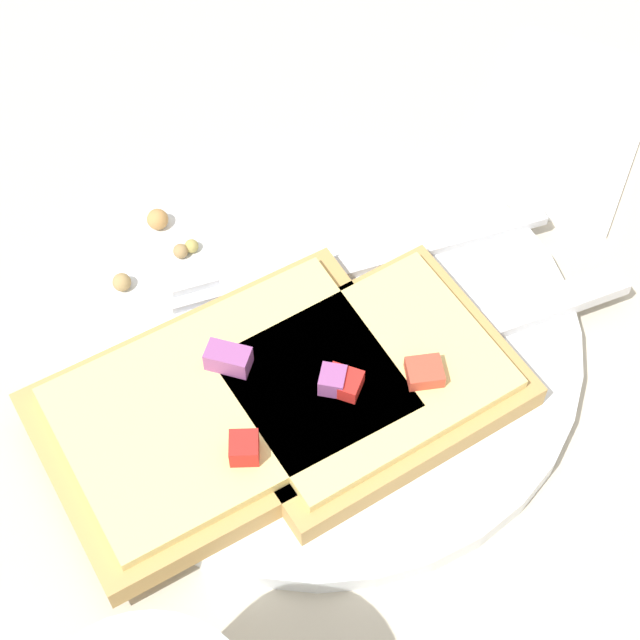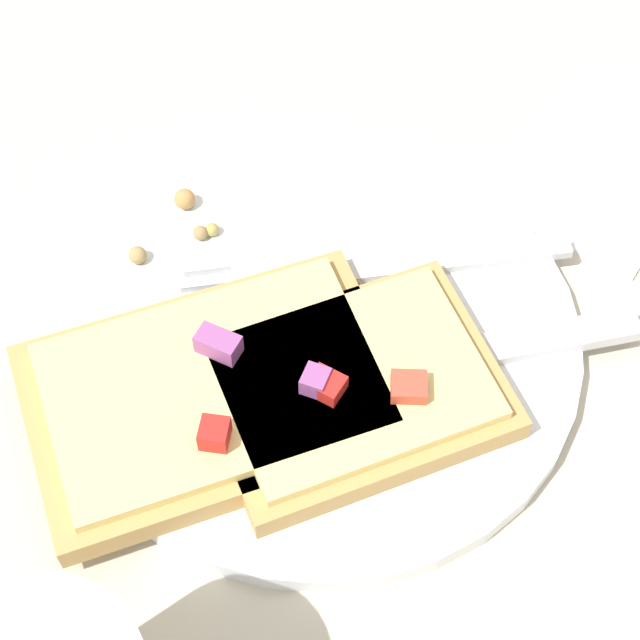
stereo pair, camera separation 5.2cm
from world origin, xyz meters
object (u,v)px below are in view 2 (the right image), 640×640
object	(u,v)px
fork	(355,272)
napkin	(614,159)
knife	(466,355)
plate	(320,338)
pizza_slice_main	(213,393)
pizza_slice_corner	(353,387)

from	to	relation	value
fork	napkin	world-z (taller)	fork
knife	plate	bearing A→B (deg)	-24.33
plate	fork	size ratio (longest dim) A/B	1.58
fork	napkin	distance (m)	0.17
plate	pizza_slice_main	size ratio (longest dim) A/B	1.27
pizza_slice_main	napkin	bearing A→B (deg)	17.02
knife	napkin	size ratio (longest dim) A/B	1.12
plate	pizza_slice_corner	size ratio (longest dim) A/B	1.55
plate	fork	xyz separation A→B (m)	(0.04, 0.00, 0.01)
plate	pizza_slice_main	distance (m)	0.07
knife	pizza_slice_main	bearing A→B (deg)	-0.12
knife	pizza_slice_main	size ratio (longest dim) A/B	0.79
fork	pizza_slice_corner	distance (m)	0.07
pizza_slice_corner	plate	bearing A→B (deg)	90.44
pizza_slice_main	plate	bearing A→B (deg)	19.36
pizza_slice_main	napkin	distance (m)	0.27
knife	pizza_slice_main	distance (m)	0.12
knife	pizza_slice_corner	world-z (taller)	pizza_slice_corner
pizza_slice_main	pizza_slice_corner	xyz separation A→B (m)	(0.04, -0.05, -0.00)
fork	knife	bearing A→B (deg)	127.83
plate	knife	size ratio (longest dim) A/B	1.61
pizza_slice_main	napkin	xyz separation A→B (m)	(0.26, -0.09, -0.02)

